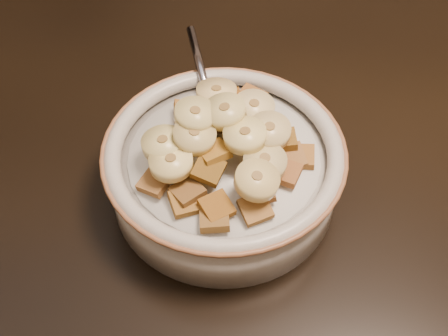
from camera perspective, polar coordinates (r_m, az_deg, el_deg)
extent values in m
cube|color=black|center=(0.56, -19.51, -1.48)|extent=(1.40, 0.91, 0.04)
cylinder|color=beige|center=(0.48, 0.00, -0.68)|extent=(0.17, 0.17, 0.04)
cylinder|color=silver|center=(0.47, 0.00, 0.93)|extent=(0.14, 0.14, 0.00)
ellipsoid|color=#8C8EA0|center=(0.48, -0.75, 3.74)|extent=(0.04, 0.04, 0.01)
cube|color=brown|center=(0.46, 3.17, 2.80)|extent=(0.02, 0.02, 0.01)
cube|color=brown|center=(0.43, 2.90, -3.75)|extent=(0.02, 0.03, 0.01)
cube|color=#965A19|center=(0.49, 0.55, 6.16)|extent=(0.02, 0.02, 0.01)
cube|color=brown|center=(0.43, -3.57, -3.13)|extent=(0.02, 0.02, 0.01)
cube|color=brown|center=(0.49, 1.11, 5.62)|extent=(0.03, 0.03, 0.01)
cube|color=brown|center=(0.46, 5.38, 2.61)|extent=(0.02, 0.02, 0.01)
cube|color=brown|center=(0.45, 1.46, 3.11)|extent=(0.02, 0.02, 0.01)
cube|color=#8B5C1E|center=(0.44, -0.91, 1.45)|extent=(0.03, 0.03, 0.01)
cube|color=brown|center=(0.43, -0.68, -3.58)|extent=(0.03, 0.03, 0.01)
cube|color=brown|center=(0.48, -0.06, 4.69)|extent=(0.02, 0.02, 0.01)
cube|color=brown|center=(0.44, 3.32, -2.03)|extent=(0.02, 0.02, 0.01)
cube|color=brown|center=(0.44, -3.35, -2.17)|extent=(0.03, 0.03, 0.01)
cube|color=brown|center=(0.47, 7.04, 1.05)|extent=(0.02, 0.02, 0.01)
cube|color=brown|center=(0.45, 5.66, -0.41)|extent=(0.03, 0.03, 0.01)
cube|color=olive|center=(0.46, 6.15, 0.98)|extent=(0.02, 0.02, 0.01)
cube|color=brown|center=(0.44, -1.43, -0.17)|extent=(0.03, 0.03, 0.01)
cube|color=brown|center=(0.44, -6.34, -1.28)|extent=(0.03, 0.03, 0.01)
cube|color=brown|center=(0.50, 2.55, 6.55)|extent=(0.03, 0.03, 0.01)
cube|color=brown|center=(0.49, -3.39, 5.15)|extent=(0.02, 0.02, 0.01)
cube|color=brown|center=(0.42, -0.88, -4.73)|extent=(0.02, 0.02, 0.01)
cylinder|color=#D1BC65|center=(0.44, -2.72, 2.93)|extent=(0.04, 0.04, 0.01)
cylinder|color=#D7C388|center=(0.45, -5.60, 2.23)|extent=(0.04, 0.04, 0.01)
cylinder|color=#E6C97B|center=(0.42, 3.02, -1.13)|extent=(0.04, 0.04, 0.02)
cylinder|color=#F3D18A|center=(0.47, 2.76, 5.54)|extent=(0.04, 0.04, 0.01)
cylinder|color=beige|center=(0.45, 4.18, 3.40)|extent=(0.04, 0.04, 0.01)
cylinder|color=#D0C788|center=(0.45, -2.63, 4.87)|extent=(0.03, 0.03, 0.01)
cylinder|color=#F1D686|center=(0.44, 1.92, 2.98)|extent=(0.04, 0.04, 0.01)
cylinder|color=#E8D37A|center=(0.44, -4.86, 0.52)|extent=(0.04, 0.04, 0.01)
cylinder|color=#E8CC7D|center=(0.48, -0.69, 6.88)|extent=(0.04, 0.04, 0.02)
cylinder|color=beige|center=(0.44, 3.74, 0.55)|extent=(0.04, 0.04, 0.01)
cylinder|color=#CEB47E|center=(0.45, 0.05, 5.18)|extent=(0.04, 0.04, 0.02)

